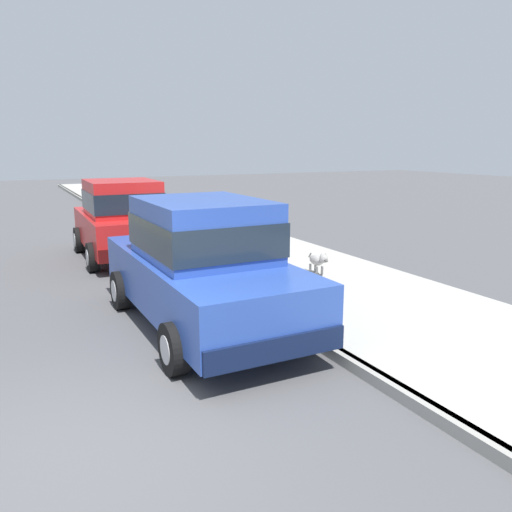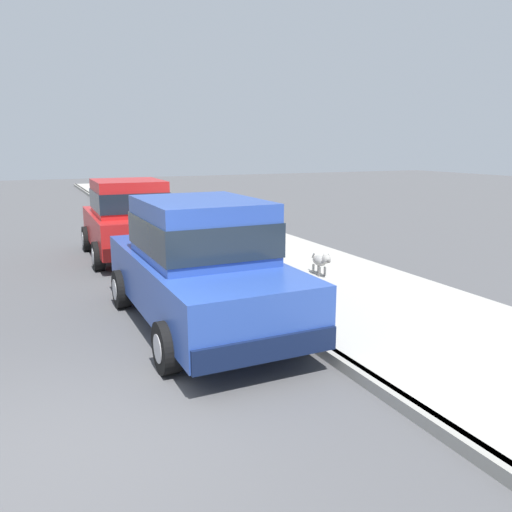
% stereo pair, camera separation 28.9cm
% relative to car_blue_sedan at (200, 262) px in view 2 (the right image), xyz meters
% --- Properties ---
extents(ground_plane, '(80.00, 80.00, 0.00)m').
position_rel_car_blue_sedan_xyz_m(ground_plane, '(-2.12, -2.49, -0.98)').
color(ground_plane, '#4C4C4F').
extents(curb, '(0.16, 64.00, 0.14)m').
position_rel_car_blue_sedan_xyz_m(curb, '(1.08, -2.49, -0.91)').
color(curb, gray).
rests_on(curb, ground).
extents(sidewalk, '(3.60, 64.00, 0.14)m').
position_rel_car_blue_sedan_xyz_m(sidewalk, '(2.88, -2.49, -0.91)').
color(sidewalk, '#A8A59E').
rests_on(sidewalk, ground).
extents(car_blue_sedan, '(2.07, 4.62, 1.92)m').
position_rel_car_blue_sedan_xyz_m(car_blue_sedan, '(0.00, 0.00, 0.00)').
color(car_blue_sedan, '#28479E').
rests_on(car_blue_sedan, ground).
extents(car_red_hatchback, '(2.01, 3.83, 1.88)m').
position_rel_car_blue_sedan_xyz_m(car_red_hatchback, '(-0.01, 5.30, -0.01)').
color(car_red_hatchback, red).
rests_on(car_red_hatchback, ground).
extents(dog_grey, '(0.23, 0.76, 0.49)m').
position_rel_car_blue_sedan_xyz_m(dog_grey, '(2.98, 1.43, -0.55)').
color(dog_grey, '#999691').
rests_on(dog_grey, sidewalk).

